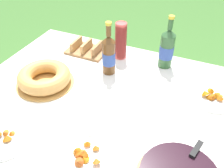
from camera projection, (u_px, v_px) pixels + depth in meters
garden_table at (103, 112)px, 1.33m from camera, size 1.48×1.20×0.70m
tablecloth at (103, 105)px, 1.30m from camera, size 1.49×1.21×0.10m
bundt_cake at (44, 77)px, 1.39m from camera, size 0.33×0.33×0.09m
cup_stack at (121, 41)px, 1.57m from camera, size 0.07×0.07×0.24m
cider_bottle_green at (167, 48)px, 1.49m from camera, size 0.09×0.09×0.33m
cider_bottle_amber at (109, 55)px, 1.43m from camera, size 0.08×0.08×0.32m
snack_plate_near at (212, 98)px, 1.30m from camera, size 0.21×0.21×0.06m
snack_plate_left at (85, 156)px, 1.02m from camera, size 0.22×0.22×0.06m
snack_plate_right at (4, 139)px, 1.09m from camera, size 0.23×0.23×0.05m
bread_board at (87, 49)px, 1.68m from camera, size 0.26×0.18×0.07m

